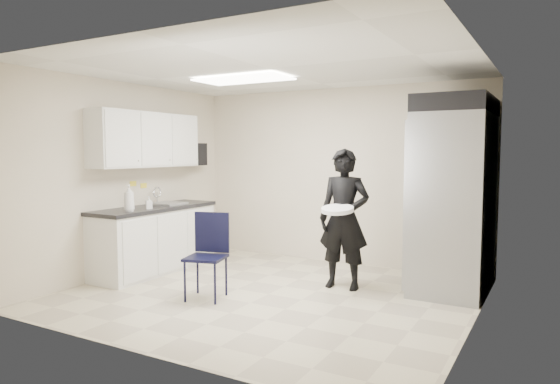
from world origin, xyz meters
The scene contains 21 objects.
floor centered at (0.00, 0.00, 0.00)m, with size 4.50×4.50×0.00m, color #C0B596.
ceiling centered at (0.00, 0.00, 2.60)m, with size 4.50×4.50×0.00m, color silver.
back_wall centered at (0.00, 2.00, 1.30)m, with size 4.50×4.50×0.00m, color beige.
left_wall centered at (-2.25, 0.00, 1.30)m, with size 4.00×4.00×0.00m, color beige.
right_wall centered at (2.25, 0.00, 1.30)m, with size 4.00×4.00×0.00m, color beige.
ceiling_panel centered at (-0.60, 0.40, 2.57)m, with size 1.20×0.60×0.02m, color white.
lower_counter centered at (-1.95, 0.20, 0.43)m, with size 0.60×1.90×0.86m, color silver.
countertop centered at (-1.95, 0.20, 0.89)m, with size 0.64×1.95×0.05m, color black.
sink centered at (-1.93, 0.45, 0.87)m, with size 0.42×0.40×0.14m, color gray.
faucet centered at (-2.13, 0.45, 1.02)m, with size 0.02×0.02×0.24m, color silver.
upper_cabinets centered at (-2.08, 0.20, 1.83)m, with size 0.35×1.80×0.75m, color silver.
towel_dispenser centered at (-2.14, 1.35, 1.62)m, with size 0.22×0.30×0.35m, color black.
notice_sticker_left centered at (-2.24, 0.10, 1.22)m, with size 0.00×0.12×0.07m, color yellow.
notice_sticker_right centered at (-2.24, 0.30, 1.18)m, with size 0.00×0.12×0.07m, color yellow.
commercial_fridge centered at (1.83, 1.27, 1.05)m, with size 0.80×1.35×2.10m, color gray.
fridge_compressor centered at (1.83, 1.27, 2.20)m, with size 0.80×1.35×0.20m, color black.
folding_chair centered at (-0.53, -0.50, 0.47)m, with size 0.42×0.42×0.94m, color black.
man_tuxedo centered at (0.66, 0.69, 0.85)m, with size 0.62×0.42×1.70m, color black.
bucket_lid centered at (0.68, 0.44, 0.99)m, with size 0.38×0.38×0.05m, color white.
soap_bottle_a centered at (-1.81, -0.40, 1.08)m, with size 0.13×0.13×0.34m, color silver.
soap_bottle_b centered at (-1.78, -0.08, 1.00)m, with size 0.08×0.08×0.17m, color #B1B3BE.
Camera 1 is at (2.92, -4.92, 1.67)m, focal length 32.00 mm.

